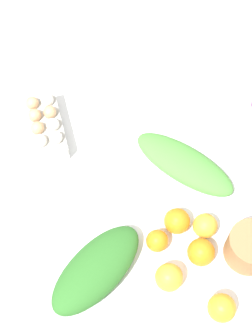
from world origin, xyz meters
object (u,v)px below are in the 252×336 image
(orange_1, at_px, (222,308))
(orange_4, at_px, (169,277))
(orange_0, at_px, (201,252))
(orange_5, at_px, (157,241))
(greens_bunch_scallion, at_px, (96,269))
(orange_2, at_px, (177,221))
(egg_carton, at_px, (45,125))
(paper_bag, at_px, (250,247))
(greens_bunch_beet_tops, at_px, (184,164))
(orange_3, at_px, (205,226))

(orange_1, distance_m, orange_4, 0.16)
(orange_0, xyz_separation_m, orange_5, (-0.13, 0.03, -0.01))
(orange_4, bearing_deg, greens_bunch_scallion, 177.69)
(orange_2, height_order, orange_5, orange_2)
(egg_carton, xyz_separation_m, orange_0, (0.52, -0.41, -0.00))
(orange_4, bearing_deg, egg_carton, 131.35)
(orange_2, relative_size, orange_4, 0.99)
(paper_bag, bearing_deg, orange_4, -155.93)
(greens_bunch_beet_tops, bearing_deg, paper_bag, -55.44)
(greens_bunch_scallion, xyz_separation_m, greens_bunch_beet_tops, (0.24, 0.37, -0.01))
(orange_2, height_order, orange_3, orange_2)
(paper_bag, bearing_deg, orange_2, 161.45)
(orange_0, bearing_deg, egg_carton, 141.85)
(greens_bunch_beet_tops, bearing_deg, orange_3, -73.31)
(orange_1, bearing_deg, orange_0, 109.77)
(orange_3, bearing_deg, orange_4, -121.81)
(egg_carton, bearing_deg, orange_4, 22.04)
(orange_5, bearing_deg, orange_4, -71.10)
(paper_bag, relative_size, orange_0, 1.73)
(orange_0, height_order, orange_5, orange_0)
(egg_carton, distance_m, orange_2, 0.55)
(orange_0, distance_m, orange_5, 0.13)
(greens_bunch_beet_tops, height_order, orange_3, orange_3)
(paper_bag, relative_size, orange_1, 1.77)
(egg_carton, distance_m, orange_0, 0.66)
(egg_carton, xyz_separation_m, greens_bunch_scallion, (0.22, -0.48, -0.00))
(egg_carton, bearing_deg, orange_5, 26.65)
(orange_5, bearing_deg, orange_1, -45.00)
(paper_bag, bearing_deg, orange_3, 153.56)
(greens_bunch_beet_tops, xyz_separation_m, orange_3, (0.06, -0.21, 0.01))
(egg_carton, bearing_deg, paper_bag, 40.35)
(paper_bag, relative_size, orange_4, 1.74)
(orange_0, distance_m, orange_2, 0.12)
(egg_carton, relative_size, orange_3, 3.66)
(greens_bunch_beet_tops, relative_size, orange_4, 4.48)
(egg_carton, distance_m, orange_4, 0.65)
(egg_carton, xyz_separation_m, greens_bunch_beet_tops, (0.47, -0.11, -0.01))
(greens_bunch_beet_tops, bearing_deg, orange_5, -105.58)
(orange_3, distance_m, orange_4, 0.19)
(greens_bunch_scallion, height_order, greens_bunch_beet_tops, greens_bunch_scallion)
(orange_1, relative_size, orange_3, 1.06)
(egg_carton, bearing_deg, orange_3, 39.46)
(egg_carton, bearing_deg, greens_bunch_scallion, 5.82)
(greens_bunch_scallion, bearing_deg, paper_bag, 12.25)
(egg_carton, xyz_separation_m, paper_bag, (0.66, -0.38, 0.01))
(greens_bunch_beet_tops, xyz_separation_m, orange_1, (0.11, -0.45, 0.01))
(greens_bunch_beet_tops, bearing_deg, greens_bunch_scallion, -123.17)
(orange_2, distance_m, orange_3, 0.08)
(greens_bunch_beet_tops, height_order, orange_0, orange_0)
(paper_bag, relative_size, orange_3, 1.87)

